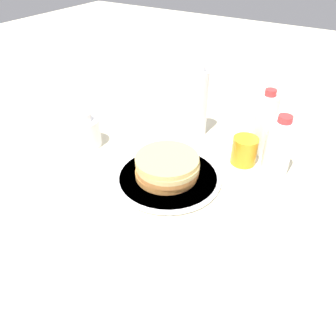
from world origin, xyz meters
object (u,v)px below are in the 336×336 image
cream_jug (85,132)px  water_bottle_mid (199,103)px  water_bottle_far (278,148)px  plate (168,177)px  juice_glass (244,151)px  water_bottle_near (264,124)px  pancake_stack (167,166)px

cream_jug → water_bottle_mid: (-0.26, 0.27, 0.06)m
cream_jug → water_bottle_far: water_bottle_far is taller
plate → juice_glass: 0.24m
juice_glass → water_bottle_near: size_ratio=0.40×
pancake_stack → water_bottle_mid: 0.29m
juice_glass → cream_jug: bearing=-69.6°
pancake_stack → juice_glass: (-0.19, 0.15, -0.00)m
pancake_stack → water_bottle_mid: bearing=-169.7°
plate → juice_glass: bearing=142.1°
water_bottle_mid → cream_jug: bearing=-46.2°
plate → water_bottle_near: size_ratio=1.44×
plate → water_bottle_far: (-0.19, 0.24, 0.08)m
water_bottle_mid → water_bottle_far: (0.08, 0.29, -0.03)m
water_bottle_near → water_bottle_mid: bearing=-89.4°
plate → cream_jug: 0.32m
plate → water_bottle_far: size_ratio=1.64×
water_bottle_near → water_bottle_far: size_ratio=1.14×
water_bottle_mid → water_bottle_far: bearing=74.1°
pancake_stack → water_bottle_near: (-0.27, 0.17, 0.05)m
pancake_stack → juice_glass: bearing=141.3°
plate → water_bottle_mid: 0.30m
juice_glass → water_bottle_far: 0.10m
cream_jug → plate: bearing=87.1°
cream_jug → water_bottle_mid: 0.38m
plate → juice_glass: juice_glass is taller
cream_jug → water_bottle_near: (-0.26, 0.49, 0.05)m
water_bottle_near → plate: bearing=-31.7°
water_bottle_near → water_bottle_far: bearing=39.3°
juice_glass → cream_jug: cream_jug is taller
cream_jug → water_bottle_mid: size_ratio=0.49×
cream_jug → water_bottle_mid: water_bottle_mid is taller
water_bottle_far → juice_glass: bearing=-90.1°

